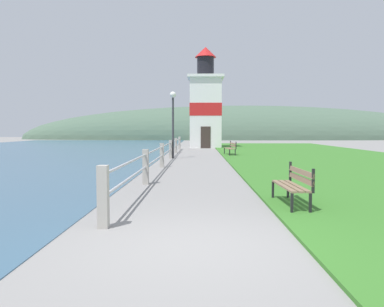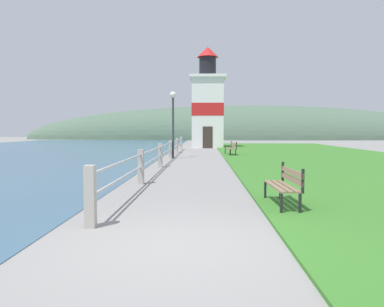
% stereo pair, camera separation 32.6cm
% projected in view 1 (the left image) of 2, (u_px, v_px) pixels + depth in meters
% --- Properties ---
extents(ground_plane, '(160.00, 160.00, 0.00)m').
position_uv_depth(ground_plane, '(191.00, 246.00, 5.51)').
color(ground_plane, gray).
extents(grass_verge, '(12.00, 48.06, 0.06)m').
position_uv_depth(grass_verge, '(330.00, 159.00, 21.36)').
color(grass_verge, '#387528').
rests_on(grass_verge, ground_plane).
extents(seawall_railing, '(0.18, 26.41, 1.10)m').
position_uv_depth(seawall_railing, '(167.00, 150.00, 19.58)').
color(seawall_railing, '#A8A399').
rests_on(seawall_railing, ground_plane).
extents(park_bench_near, '(0.53, 1.71, 0.94)m').
position_uv_depth(park_bench_near, '(294.00, 183.00, 8.27)').
color(park_bench_near, '#846B51').
rests_on(park_bench_near, ground_plane).
extents(park_bench_midway, '(0.68, 1.84, 0.94)m').
position_uv_depth(park_bench_midway, '(231.00, 147.00, 24.78)').
color(park_bench_midway, '#846B51').
rests_on(park_bench_midway, ground_plane).
extents(lighthouse, '(3.37, 3.37, 9.51)m').
position_uv_depth(lighthouse, '(205.00, 106.00, 35.61)').
color(lighthouse, white).
rests_on(lighthouse, ground_plane).
extents(lamp_post, '(0.36, 0.36, 3.96)m').
position_uv_depth(lamp_post, '(173.00, 112.00, 22.12)').
color(lamp_post, '#333338').
rests_on(lamp_post, ground_plane).
extents(distant_hillside, '(80.00, 16.00, 12.00)m').
position_uv_depth(distant_hillside, '(242.00, 139.00, 67.28)').
color(distant_hillside, '#4C6651').
rests_on(distant_hillside, ground_plane).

